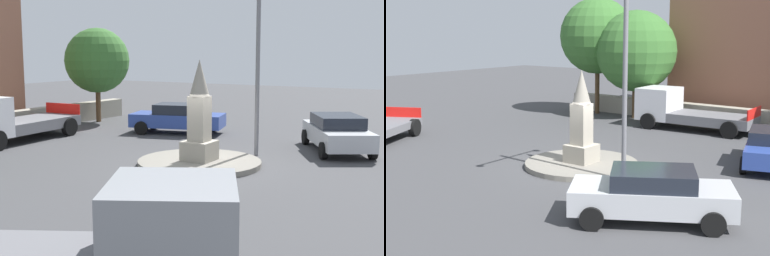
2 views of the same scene
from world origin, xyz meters
TOP-DOWN VIEW (x-y plane):
  - ground_plane at (0.00, 0.00)m, footprint 80.00×80.00m
  - traffic_island at (0.00, 0.00)m, footprint 4.30×4.30m
  - monument at (0.00, 0.00)m, footprint 1.02×1.02m
  - streetlamp at (-1.05, -2.54)m, footprint 3.51×0.28m
  - car_silver_far_side at (-3.45, -4.96)m, footprint 3.77×4.72m
  - car_blue_passing at (4.41, -5.73)m, footprint 4.73×2.93m
  - truck_grey_waiting at (-3.56, 9.41)m, footprint 6.37×4.63m
  - truck_white_parked_left at (9.35, 0.48)m, footprint 2.68×6.06m
  - tree_mid_cluster at (10.43, -7.03)m, footprint 3.57×3.57m

SIDE VIEW (x-z plane):
  - ground_plane at x=0.00m, z-range 0.00..0.00m
  - traffic_island at x=0.00m, z-range 0.00..0.19m
  - car_blue_passing at x=4.41m, z-range 0.04..1.46m
  - car_silver_far_side at x=-3.45m, z-range 0.04..1.49m
  - truck_grey_waiting at x=-3.56m, z-range -0.02..1.93m
  - truck_white_parked_left at x=9.35m, z-range -0.06..2.02m
  - monument at x=0.00m, z-range -0.07..3.42m
  - tree_mid_cluster at x=10.43m, z-range 0.80..6.00m
  - streetlamp at x=-1.05m, z-range 0.79..8.20m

